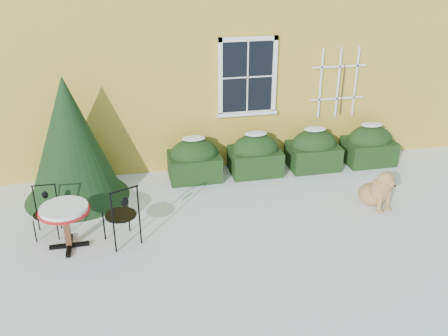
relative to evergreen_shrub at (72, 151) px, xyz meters
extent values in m
plane|color=white|center=(2.64, -2.17, -0.96)|extent=(80.00, 80.00, 0.00)
cube|color=gold|center=(2.64, 4.83, 2.04)|extent=(12.00, 8.00, 6.00)
cube|color=black|center=(3.54, 0.79, 1.01)|extent=(1.05, 0.03, 1.45)
cube|color=white|center=(3.54, 0.78, 1.78)|extent=(1.23, 0.06, 0.09)
cube|color=white|center=(3.54, 0.78, 0.24)|extent=(1.23, 0.06, 0.09)
cube|color=white|center=(2.97, 0.78, 1.01)|extent=(0.09, 0.06, 1.63)
cube|color=white|center=(4.11, 0.78, 1.01)|extent=(0.09, 0.06, 1.63)
cube|color=white|center=(3.54, 0.77, 1.01)|extent=(0.02, 0.02, 1.45)
cube|color=white|center=(3.54, 0.77, 1.01)|extent=(1.05, 0.02, 0.02)
cube|color=white|center=(3.54, 0.78, 0.24)|extent=(1.29, 0.14, 0.07)
cube|color=white|center=(5.14, 0.77, 0.79)|extent=(0.04, 0.03, 1.50)
cube|color=white|center=(5.54, 0.77, 0.79)|extent=(0.04, 0.03, 1.50)
cube|color=white|center=(5.94, 0.77, 0.79)|extent=(0.04, 0.03, 1.50)
cube|color=white|center=(5.54, 0.77, 0.44)|extent=(1.20, 0.03, 0.04)
cube|color=white|center=(5.54, 0.77, 1.14)|extent=(1.20, 0.03, 0.04)
cylinder|color=#472D19|center=(5.64, 0.75, 0.64)|extent=(0.02, 0.02, 1.10)
cube|color=black|center=(2.34, 0.38, -0.70)|extent=(1.05, 0.80, 0.52)
ellipsoid|color=black|center=(2.34, 0.38, -0.44)|extent=(1.00, 0.72, 0.67)
ellipsoid|color=white|center=(2.34, 0.38, -0.08)|extent=(0.47, 0.32, 0.06)
cube|color=black|center=(3.64, 0.38, -0.70)|extent=(1.05, 0.80, 0.52)
ellipsoid|color=black|center=(3.64, 0.38, -0.44)|extent=(1.00, 0.72, 0.67)
ellipsoid|color=white|center=(3.64, 0.38, -0.08)|extent=(0.47, 0.32, 0.06)
cube|color=black|center=(4.94, 0.38, -0.70)|extent=(1.05, 0.80, 0.52)
ellipsoid|color=black|center=(4.94, 0.38, -0.44)|extent=(1.00, 0.72, 0.67)
ellipsoid|color=white|center=(4.94, 0.38, -0.08)|extent=(0.47, 0.32, 0.06)
cube|color=black|center=(6.24, 0.38, -0.70)|extent=(1.05, 0.80, 0.52)
ellipsoid|color=black|center=(6.24, 0.38, -0.44)|extent=(1.00, 0.72, 0.67)
ellipsoid|color=white|center=(6.24, 0.38, -0.08)|extent=(0.47, 0.32, 0.06)
cone|color=black|center=(0.00, 0.00, -0.39)|extent=(1.98, 1.98, 1.14)
cone|color=black|center=(0.00, 0.00, 0.23)|extent=(1.77, 1.77, 2.39)
cube|color=black|center=(-0.04, -1.74, -0.94)|extent=(0.63, 0.07, 0.05)
cube|color=black|center=(-0.04, -1.74, -0.94)|extent=(0.07, 0.63, 0.05)
cube|color=brown|center=(-0.04, -1.74, -0.63)|extent=(0.09, 0.09, 0.67)
cylinder|color=#B30F15|center=(-0.04, -1.74, -0.29)|extent=(0.81, 0.81, 0.04)
cylinder|color=white|center=(-0.04, -1.74, -0.24)|extent=(0.75, 0.75, 0.06)
cylinder|color=black|center=(0.93, -1.46, -0.71)|extent=(0.03, 0.03, 0.50)
cylinder|color=black|center=(0.53, -1.63, -0.71)|extent=(0.03, 0.03, 0.50)
cylinder|color=black|center=(1.11, -1.86, -0.71)|extent=(0.03, 0.03, 0.50)
cylinder|color=black|center=(0.70, -2.04, -0.71)|extent=(0.03, 0.03, 0.50)
cylinder|color=black|center=(0.82, -1.75, -0.46)|extent=(0.51, 0.51, 0.02)
cylinder|color=black|center=(1.11, -1.86, -0.19)|extent=(0.03, 0.03, 0.55)
cylinder|color=black|center=(0.70, -2.04, -0.19)|extent=(0.03, 0.03, 0.55)
cylinder|color=black|center=(0.90, -1.95, 0.09)|extent=(0.46, 0.21, 0.03)
ellipsoid|color=black|center=(0.90, -1.95, -0.13)|extent=(0.14, 0.08, 0.17)
cylinder|color=black|center=(-0.59, -1.47, -0.76)|extent=(0.02, 0.02, 0.40)
cylinder|color=black|center=(-0.23, -1.48, -0.76)|extent=(0.02, 0.02, 0.40)
cylinder|color=black|center=(-0.58, -1.11, -0.76)|extent=(0.02, 0.02, 0.40)
cylinder|color=black|center=(-0.22, -1.12, -0.76)|extent=(0.02, 0.02, 0.40)
cylinder|color=black|center=(-0.40, -1.30, -0.56)|extent=(0.41, 0.41, 0.02)
cylinder|color=black|center=(-0.58, -1.11, -0.33)|extent=(0.02, 0.02, 0.45)
cylinder|color=black|center=(-0.22, -1.12, -0.33)|extent=(0.02, 0.02, 0.45)
cylinder|color=black|center=(-0.40, -1.12, -0.11)|extent=(0.40, 0.03, 0.02)
ellipsoid|color=black|center=(-0.40, -1.12, -0.29)|extent=(0.11, 0.03, 0.14)
ellipsoid|color=#B38250|center=(5.45, -1.39, -0.78)|extent=(0.62, 0.65, 0.41)
ellipsoid|color=#B38250|center=(5.49, -1.57, -0.59)|extent=(0.45, 0.42, 0.51)
sphere|color=#B38250|center=(5.50, -1.63, -0.48)|extent=(0.32, 0.32, 0.32)
cylinder|color=#B38250|center=(5.43, -1.72, -0.76)|extent=(0.08, 0.08, 0.41)
cylinder|color=#B38250|center=(5.61, -1.68, -0.76)|extent=(0.08, 0.08, 0.41)
ellipsoid|color=#B38250|center=(5.44, -1.77, -0.93)|extent=(0.11, 0.14, 0.07)
ellipsoid|color=#B38250|center=(5.62, -1.73, -0.93)|extent=(0.11, 0.14, 0.07)
cylinder|color=#B38250|center=(5.50, -1.64, -0.42)|extent=(0.23, 0.27, 0.22)
sphere|color=#B38250|center=(5.51, -1.68, -0.31)|extent=(0.27, 0.27, 0.27)
ellipsoid|color=#B38250|center=(5.54, -1.80, -0.35)|extent=(0.17, 0.23, 0.12)
sphere|color=black|center=(5.56, -1.89, -0.35)|extent=(0.05, 0.05, 0.05)
ellipsoid|color=#B38250|center=(5.39, -1.67, -0.31)|extent=(0.08, 0.10, 0.17)
ellipsoid|color=#B38250|center=(5.62, -1.62, -0.31)|extent=(0.08, 0.10, 0.17)
cylinder|color=#B38250|center=(5.57, -1.16, -0.91)|extent=(0.27, 0.29, 0.07)
camera|label=1|loc=(1.02, -8.92, 3.63)|focal=40.00mm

